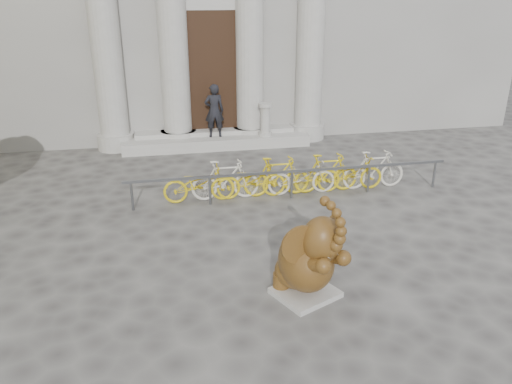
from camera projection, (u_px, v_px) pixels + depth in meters
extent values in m
plane|color=#474442|center=(291.00, 316.00, 7.82)|extent=(80.00, 80.00, 0.00)
cube|color=black|center=(213.00, 73.00, 15.99)|extent=(2.40, 0.16, 4.00)
cylinder|color=#A8A59E|center=(103.00, 18.00, 14.66)|extent=(0.90, 0.90, 8.00)
cylinder|color=#A8A59E|center=(172.00, 17.00, 15.03)|extent=(0.90, 0.90, 8.00)
cylinder|color=#A8A59E|center=(250.00, 17.00, 15.46)|extent=(0.90, 0.90, 8.00)
cylinder|color=#A8A59E|center=(312.00, 16.00, 15.83)|extent=(0.90, 0.90, 8.00)
cube|color=#A8A59E|center=(216.00, 141.00, 16.31)|extent=(6.00, 1.20, 0.36)
cube|color=#A8A59E|center=(305.00, 292.00, 8.34)|extent=(1.22, 1.17, 0.09)
ellipsoid|color=black|center=(298.00, 270.00, 8.38)|extent=(1.04, 1.02, 0.61)
ellipsoid|color=black|center=(306.00, 261.00, 8.13)|extent=(1.30, 1.41, 0.99)
cylinder|color=black|center=(281.00, 280.00, 8.39)|extent=(0.38, 0.38, 0.25)
cylinder|color=black|center=(304.00, 271.00, 8.67)|extent=(0.38, 0.38, 0.25)
cylinder|color=black|center=(312.00, 264.00, 7.67)|extent=(0.44, 0.61, 0.38)
cylinder|color=black|center=(332.00, 256.00, 7.89)|extent=(0.44, 0.61, 0.38)
ellipsoid|color=black|center=(322.00, 240.00, 7.68)|extent=(0.84, 0.82, 0.76)
cylinder|color=black|center=(301.00, 245.00, 7.60)|extent=(0.65, 0.12, 0.64)
cylinder|color=black|center=(332.00, 234.00, 7.96)|extent=(0.51, 0.47, 0.64)
cone|color=beige|center=(324.00, 255.00, 7.53)|extent=(0.19, 0.21, 0.10)
cone|color=beige|center=(335.00, 251.00, 7.66)|extent=(0.10, 0.22, 0.10)
cube|color=slate|center=(292.00, 171.00, 12.03)|extent=(8.00, 0.06, 0.06)
cylinder|color=slate|center=(132.00, 196.00, 11.47)|extent=(0.06, 0.06, 0.70)
cylinder|color=slate|center=(210.00, 191.00, 11.79)|extent=(0.06, 0.06, 0.70)
cylinder|color=slate|center=(292.00, 185.00, 12.16)|extent=(0.06, 0.06, 0.70)
cylinder|color=slate|center=(369.00, 179.00, 12.52)|extent=(0.06, 0.06, 0.70)
cylinder|color=slate|center=(434.00, 174.00, 12.85)|extent=(0.06, 0.06, 0.70)
imported|color=yellow|center=(199.00, 182.00, 11.92)|extent=(1.70, 0.50, 1.00)
imported|color=beige|center=(225.00, 180.00, 12.04)|extent=(1.66, 0.47, 1.00)
imported|color=yellow|center=(251.00, 178.00, 12.15)|extent=(1.70, 0.50, 1.00)
imported|color=yellow|center=(277.00, 176.00, 12.27)|extent=(1.66, 0.47, 1.00)
imported|color=beige|center=(302.00, 175.00, 12.39)|extent=(1.70, 0.50, 1.00)
imported|color=yellow|center=(326.00, 173.00, 12.50)|extent=(1.66, 0.47, 1.00)
imported|color=yellow|center=(350.00, 171.00, 12.62)|extent=(1.70, 0.50, 1.00)
imported|color=beige|center=(374.00, 170.00, 12.73)|extent=(1.66, 0.47, 1.00)
imported|color=black|center=(214.00, 111.00, 15.84)|extent=(0.62, 0.41, 1.70)
cylinder|color=#A8A59E|center=(265.00, 134.00, 16.23)|extent=(0.43, 0.43, 0.13)
cylinder|color=#A8A59E|center=(265.00, 121.00, 16.07)|extent=(0.30, 0.30, 0.98)
cylinder|color=#A8A59E|center=(265.00, 105.00, 15.87)|extent=(0.43, 0.43, 0.11)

